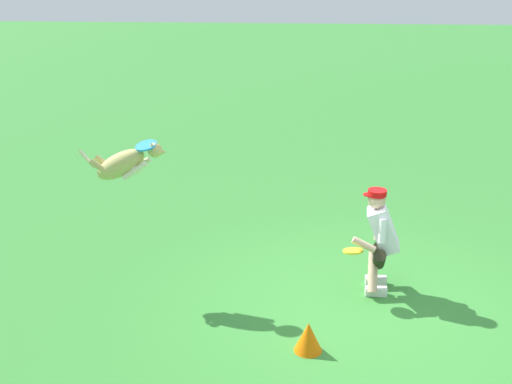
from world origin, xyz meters
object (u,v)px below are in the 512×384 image
object	(u,v)px
frisbee_held	(353,251)
training_cone	(308,337)
frisbee_flying	(146,145)
dog	(125,164)
person	(380,237)

from	to	relation	value
frisbee_held	training_cone	world-z (taller)	frisbee_held
training_cone	frisbee_flying	bearing A→B (deg)	-34.97
frisbee_held	dog	bearing A→B (deg)	-4.15
person	dog	world-z (taller)	dog
person	frisbee_flying	bearing A→B (deg)	5.96
person	training_cone	size ratio (longest dim) A/B	3.96
dog	training_cone	distance (m)	2.91
dog	frisbee_flying	distance (m)	0.36
dog	training_cone	xyz separation A→B (m)	(-2.17, 1.34, -1.39)
training_cone	person	bearing A→B (deg)	-121.65
dog	training_cone	bearing A→B (deg)	-28.64
person	dog	size ratio (longest dim) A/B	1.22
person	training_cone	bearing A→B (deg)	63.59
person	frisbee_held	distance (m)	0.40
training_cone	frisbee_held	bearing A→B (deg)	-114.15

